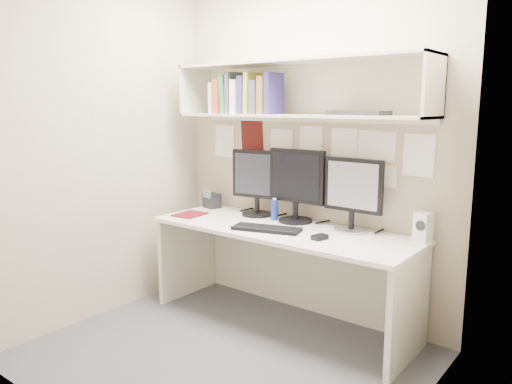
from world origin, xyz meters
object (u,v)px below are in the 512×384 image
Objects in this scene: speaker at (423,227)px; desk_phone at (212,200)px; desk at (282,275)px; monitor_center at (296,184)px; maroon_notebook at (190,214)px; monitor_right at (353,192)px; monitor_left at (258,181)px; keyboard at (267,229)px.

speaker is 1.20× the size of desk_phone.
desk_phone is (-0.89, 0.21, 0.43)m from desk.
monitor_center reaches higher than speaker.
maroon_notebook is (-0.80, -0.34, -0.29)m from monitor_center.
monitor_left is at bearing -178.05° from monitor_right.
desk is 1.01m from desk_phone.
desk_phone is at bearing -168.82° from speaker.
monitor_right is at bearing -0.01° from monitor_center.
monitor_left reaches higher than maroon_notebook.
maroon_notebook is (-0.43, -0.34, -0.27)m from monitor_left.
maroon_notebook is 1.50× the size of desk_phone.
desk is at bearing 3.14° from maroon_notebook.
monitor_right reaches higher than desk.
monitor_left is at bearing 33.17° from maroon_notebook.
desk_phone is (-0.85, 0.35, 0.05)m from keyboard.
monitor_right is at bearing 13.36° from desk_phone.
speaker is (0.94, 0.25, 0.46)m from desk.
monitor_left is 1.02× the size of monitor_right.
keyboard is at bearing -53.87° from monitor_left.
monitor_left is 1.08× the size of keyboard.
desk is 8.25× the size of maroon_notebook.
monitor_right is at bearing 19.94° from keyboard.
monitor_center is 0.45m from keyboard.
keyboard is 1.05m from speaker.
monitor_left is at bearing 13.81° from desk_phone.
monitor_center reaches higher than desk.
keyboard is 0.79m from maroon_notebook.
desk is 10.30× the size of speaker.
maroon_notebook is (-1.76, -0.37, -0.09)m from speaker.
monitor_right is (0.47, 0.00, -0.02)m from monitor_center.
monitor_center is at bearing 96.22° from desk.
monitor_center is 2.84× the size of speaker.
monitor_right is at bearing 26.14° from desk.
monitor_left is at bearing 179.97° from monitor_center.
maroon_notebook is at bearing -163.08° from monitor_right.
desk is 0.81m from monitor_right.
monitor_center is at bearing 17.85° from maroon_notebook.
monitor_center is at bearing -168.26° from speaker.
desk_phone is (-1.34, -0.01, -0.21)m from monitor_right.
speaker is 1.83m from desk_phone.
monitor_center is 1.14× the size of keyboard.
monitor_center is 1.07× the size of monitor_right.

